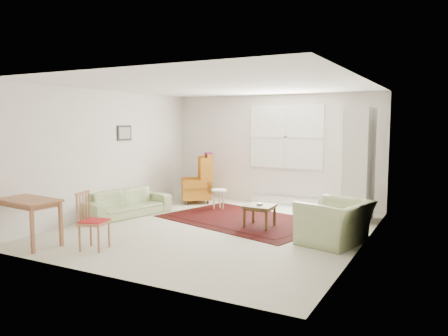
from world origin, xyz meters
The scene contains 10 objects.
room centered at (0.02, 0.21, 1.26)m, with size 5.04×5.54×2.51m.
rug centered at (0.16, 0.82, 0.02)m, with size 3.10×1.99×0.03m, color black, non-canonical shape.
sofa centered at (-2.10, 0.08, 0.36)m, with size 1.78×0.70×0.72m, color #96A76F.
armchair centered at (2.10, 0.00, 0.40)m, with size 1.04×0.91×0.81m, color #96A76F.
wingback_chair centered at (-1.62, 1.96, 0.59)m, with size 0.67×0.71×1.17m, color orange, non-canonical shape.
coffee_table centered at (0.65, 0.43, 0.20)m, with size 0.50×0.50×0.41m, color #4A3216, non-canonical shape.
stool centered at (-0.78, 1.53, 0.22)m, with size 0.33×0.33×0.44m, color white, non-canonical shape.
cabinet centered at (2.10, 1.86, 1.08)m, with size 0.45×0.86×2.15m, color silver, non-canonical shape.
desk centered at (-2.09, -2.25, 0.36)m, with size 1.13×0.56×0.72m, color #99613D, non-canonical shape.
desk_chair centered at (-0.97, -1.97, 0.43)m, with size 0.38×0.38×0.86m, color #99613D, non-canonical shape.
Camera 1 is at (3.68, -6.64, 1.88)m, focal length 35.00 mm.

